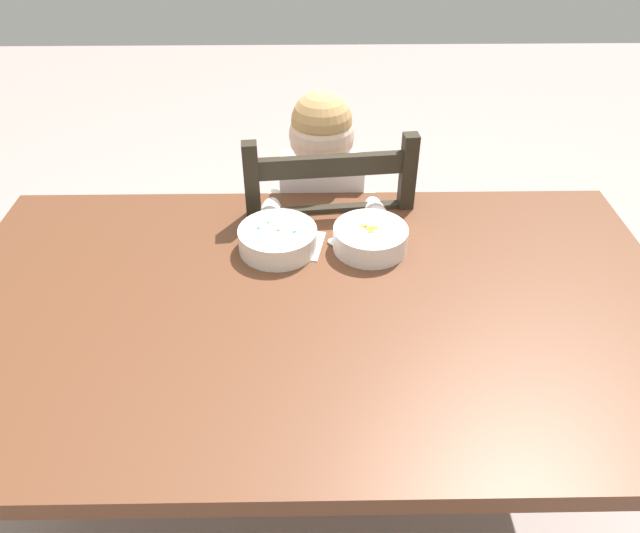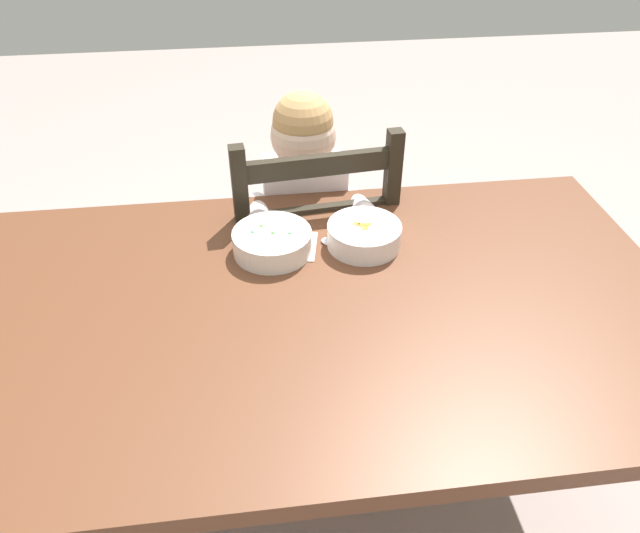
{
  "view_description": "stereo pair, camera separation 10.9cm",
  "coord_description": "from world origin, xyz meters",
  "px_view_note": "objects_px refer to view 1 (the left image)",
  "views": [
    {
      "loc": [
        -0.0,
        -0.94,
        1.53
      ],
      "look_at": [
        0.01,
        0.06,
        0.77
      ],
      "focal_mm": 34.01,
      "sensor_mm": 36.0,
      "label": 1
    },
    {
      "loc": [
        -0.11,
        -0.93,
        1.53
      ],
      "look_at": [
        0.01,
        0.06,
        0.77
      ],
      "focal_mm": 34.01,
      "sensor_mm": 36.0,
      "label": 2
    }
  ],
  "objects_px": {
    "bowl_of_carrots": "(371,238)",
    "spoon": "(344,246)",
    "child_figure": "(322,210)",
    "bowl_of_peas": "(279,239)",
    "dining_chair": "(324,263)",
    "dining_table": "(314,336)"
  },
  "relations": [
    {
      "from": "dining_table",
      "to": "bowl_of_peas",
      "type": "xyz_separation_m",
      "value": [
        -0.08,
        0.19,
        0.12
      ]
    },
    {
      "from": "dining_chair",
      "to": "bowl_of_peas",
      "type": "height_order",
      "value": "dining_chair"
    },
    {
      "from": "spoon",
      "to": "child_figure",
      "type": "bearing_deg",
      "value": 98.81
    },
    {
      "from": "dining_chair",
      "to": "bowl_of_peas",
      "type": "bearing_deg",
      "value": -110.13
    },
    {
      "from": "dining_table",
      "to": "spoon",
      "type": "relative_size",
      "value": 12.5
    },
    {
      "from": "dining_table",
      "to": "bowl_of_peas",
      "type": "height_order",
      "value": "bowl_of_peas"
    },
    {
      "from": "spoon",
      "to": "bowl_of_peas",
      "type": "bearing_deg",
      "value": -178.81
    },
    {
      "from": "child_figure",
      "to": "bowl_of_peas",
      "type": "xyz_separation_m",
      "value": [
        -0.1,
        -0.29,
        0.11
      ]
    },
    {
      "from": "child_figure",
      "to": "bowl_of_peas",
      "type": "distance_m",
      "value": 0.33
    },
    {
      "from": "dining_table",
      "to": "child_figure",
      "type": "relative_size",
      "value": 1.57
    },
    {
      "from": "dining_chair",
      "to": "spoon",
      "type": "distance_m",
      "value": 0.4
    },
    {
      "from": "bowl_of_carrots",
      "to": "spoon",
      "type": "bearing_deg",
      "value": 177.02
    },
    {
      "from": "dining_chair",
      "to": "spoon",
      "type": "height_order",
      "value": "dining_chair"
    },
    {
      "from": "bowl_of_peas",
      "to": "bowl_of_carrots",
      "type": "bearing_deg",
      "value": -0.0
    },
    {
      "from": "dining_table",
      "to": "spoon",
      "type": "height_order",
      "value": "spoon"
    },
    {
      "from": "dining_table",
      "to": "child_figure",
      "type": "bearing_deg",
      "value": 86.78
    },
    {
      "from": "dining_chair",
      "to": "child_figure",
      "type": "relative_size",
      "value": 0.95
    },
    {
      "from": "child_figure",
      "to": "bowl_of_carrots",
      "type": "xyz_separation_m",
      "value": [
        0.1,
        -0.29,
        0.11
      ]
    },
    {
      "from": "bowl_of_peas",
      "to": "spoon",
      "type": "relative_size",
      "value": 1.47
    },
    {
      "from": "dining_chair",
      "to": "child_figure",
      "type": "xyz_separation_m",
      "value": [
        -0.01,
        -0.01,
        0.19
      ]
    },
    {
      "from": "bowl_of_peas",
      "to": "spoon",
      "type": "xyz_separation_m",
      "value": [
        0.15,
        0.0,
        -0.02
      ]
    },
    {
      "from": "dining_chair",
      "to": "bowl_of_carrots",
      "type": "bearing_deg",
      "value": -71.61
    }
  ]
}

